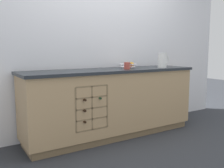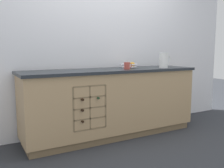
% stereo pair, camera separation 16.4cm
% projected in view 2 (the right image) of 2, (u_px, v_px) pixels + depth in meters
% --- Properties ---
extents(ground_plane, '(14.00, 14.00, 0.00)m').
position_uv_depth(ground_plane, '(112.00, 135.00, 3.33)').
color(ground_plane, '#2D3035').
extents(back_wall, '(4.70, 0.06, 2.55)m').
position_uv_depth(back_wall, '(100.00, 39.00, 3.47)').
color(back_wall, white).
rests_on(back_wall, ground_plane).
extents(kitchen_island, '(2.34, 0.62, 0.88)m').
position_uv_depth(kitchen_island, '(112.00, 102.00, 3.27)').
color(kitchen_island, olive).
rests_on(kitchen_island, ground_plane).
extents(fruit_bowl, '(0.25, 0.25, 0.08)m').
position_uv_depth(fruit_bowl, '(129.00, 65.00, 3.46)').
color(fruit_bowl, silver).
rests_on(fruit_bowl, kitchen_island).
extents(white_pitcher, '(0.19, 0.13, 0.21)m').
position_uv_depth(white_pitcher, '(164.00, 60.00, 3.43)').
color(white_pitcher, white).
rests_on(white_pitcher, kitchen_island).
extents(ceramic_mug, '(0.11, 0.08, 0.09)m').
position_uv_depth(ceramic_mug, '(127.00, 66.00, 3.19)').
color(ceramic_mug, '#B7473D').
rests_on(ceramic_mug, kitchen_island).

